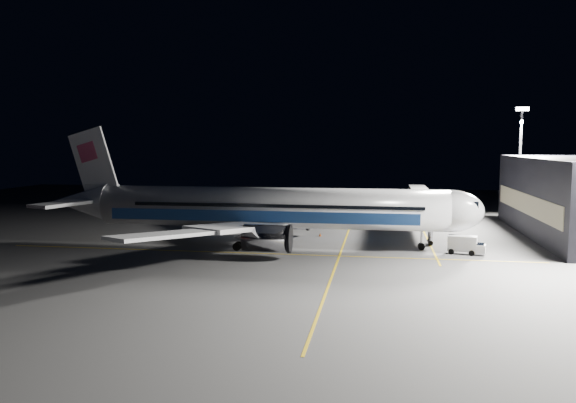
# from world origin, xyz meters

# --- Properties ---
(ground) EXTENTS (200.00, 200.00, 0.00)m
(ground) POSITION_xyz_m (0.00, 0.00, 0.00)
(ground) COLOR #4C4C4F
(ground) RESTS_ON ground
(guide_line_main) EXTENTS (0.25, 80.00, 0.01)m
(guide_line_main) POSITION_xyz_m (10.00, 0.00, 0.01)
(guide_line_main) COLOR gold
(guide_line_main) RESTS_ON ground
(guide_line_cross) EXTENTS (70.00, 0.25, 0.01)m
(guide_line_cross) POSITION_xyz_m (0.00, -6.00, 0.01)
(guide_line_cross) COLOR gold
(guide_line_cross) RESTS_ON ground
(guide_line_side) EXTENTS (0.25, 40.00, 0.01)m
(guide_line_side) POSITION_xyz_m (22.00, 10.00, 0.01)
(guide_line_side) COLOR gold
(guide_line_side) RESTS_ON ground
(airliner) EXTENTS (61.48, 54.22, 16.64)m
(airliner) POSITION_xyz_m (-1.08, 0.00, 5.16)
(airliner) COLOR silver
(airliner) RESTS_ON ground
(jet_bridge) EXTENTS (3.60, 34.40, 6.30)m
(jet_bridge) POSITION_xyz_m (22.00, 18.06, 4.58)
(jet_bridge) COLOR #B2B2B7
(jet_bridge) RESTS_ON ground
(floodlight_mast_north) EXTENTS (2.40, 0.68, 20.70)m
(floodlight_mast_north) POSITION_xyz_m (40.00, 31.99, 12.37)
(floodlight_mast_north) COLOR #59595E
(floodlight_mast_north) RESTS_ON ground
(service_truck) EXTENTS (4.90, 2.87, 2.35)m
(service_truck) POSITION_xyz_m (25.92, -2.10, 1.26)
(service_truck) COLOR white
(service_truck) RESTS_ON ground
(baggage_tug) EXTENTS (3.32, 3.06, 1.95)m
(baggage_tug) POSITION_xyz_m (-5.35, 16.56, 0.90)
(baggage_tug) COLOR black
(baggage_tug) RESTS_ON ground
(safety_cone_a) EXTENTS (0.39, 0.39, 0.58)m
(safety_cone_a) POSITION_xyz_m (6.00, 8.58, 0.29)
(safety_cone_a) COLOR #D74C09
(safety_cone_a) RESTS_ON ground
(safety_cone_b) EXTENTS (0.45, 0.45, 0.68)m
(safety_cone_b) POSITION_xyz_m (0.44, 7.26, 0.34)
(safety_cone_b) COLOR #D74C09
(safety_cone_b) RESTS_ON ground
(safety_cone_c) EXTENTS (0.35, 0.35, 0.52)m
(safety_cone_c) POSITION_xyz_m (-8.00, 14.00, 0.26)
(safety_cone_c) COLOR #D74C09
(safety_cone_c) RESTS_ON ground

